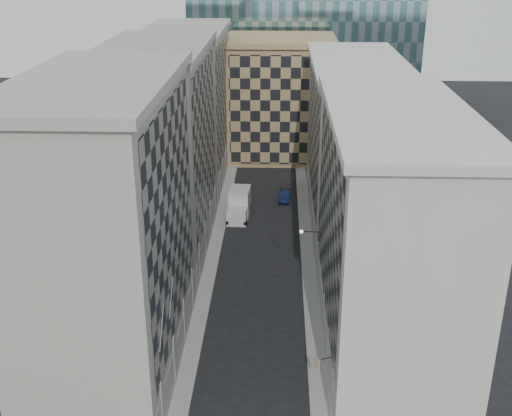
# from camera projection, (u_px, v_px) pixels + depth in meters

# --- Properties ---
(sidewalk_west) EXTENTS (1.50, 100.00, 0.15)m
(sidewalk_west) POSITION_uv_depth(u_px,v_px,m) (212.00, 258.00, 70.55)
(sidewalk_west) COLOR gray
(sidewalk_west) RESTS_ON ground
(sidewalk_east) EXTENTS (1.50, 100.00, 0.15)m
(sidewalk_east) POSITION_uv_depth(u_px,v_px,m) (308.00, 260.00, 70.19)
(sidewalk_east) COLOR gray
(sidewalk_east) RESTS_ON ground
(bldg_left_a) EXTENTS (10.80, 22.80, 23.70)m
(bldg_left_a) POSITION_uv_depth(u_px,v_px,m) (110.00, 233.00, 48.71)
(bldg_left_a) COLOR #A39F92
(bldg_left_a) RESTS_ON ground
(bldg_left_b) EXTENTS (10.80, 22.80, 22.70)m
(bldg_left_b) POSITION_uv_depth(u_px,v_px,m) (161.00, 152.00, 69.20)
(bldg_left_b) COLOR gray
(bldg_left_b) RESTS_ON ground
(bldg_left_c) EXTENTS (10.80, 22.80, 21.70)m
(bldg_left_c) POSITION_uv_depth(u_px,v_px,m) (188.00, 108.00, 89.70)
(bldg_left_c) COLOR #A39F92
(bldg_left_c) RESTS_ON ground
(bldg_right_a) EXTENTS (10.80, 26.80, 20.70)m
(bldg_right_a) POSITION_uv_depth(u_px,v_px,m) (388.00, 233.00, 52.22)
(bldg_right_a) COLOR beige
(bldg_right_a) RESTS_ON ground
(bldg_right_b) EXTENTS (10.80, 28.80, 19.70)m
(bldg_right_b) POSITION_uv_depth(u_px,v_px,m) (353.00, 143.00, 77.32)
(bldg_right_b) COLOR beige
(bldg_right_b) RESTS_ON ground
(tan_block) EXTENTS (16.80, 14.80, 18.80)m
(tan_block) POSITION_uv_depth(u_px,v_px,m) (280.00, 98.00, 101.68)
(tan_block) COLOR #A47E57
(tan_block) RESTS_ON ground
(flagpoles_left) EXTENTS (0.10, 6.33, 2.33)m
(flagpoles_left) POSITION_uv_depth(u_px,v_px,m) (166.00, 312.00, 45.39)
(flagpoles_left) COLOR gray
(flagpoles_left) RESTS_ON ground
(bracket_lamp) EXTENTS (1.98, 0.36, 0.36)m
(bracket_lamp) POSITION_uv_depth(u_px,v_px,m) (303.00, 232.00, 62.34)
(bracket_lamp) COLOR black
(bracket_lamp) RESTS_ON ground
(box_truck) EXTENTS (2.83, 6.28, 3.38)m
(box_truck) POSITION_uv_depth(u_px,v_px,m) (239.00, 206.00, 80.96)
(box_truck) COLOR silver
(box_truck) RESTS_ON ground
(dark_car) EXTENTS (1.72, 4.16, 1.34)m
(dark_car) POSITION_uv_depth(u_px,v_px,m) (285.00, 196.00, 86.33)
(dark_car) COLOR #10183B
(dark_car) RESTS_ON ground
(shop_sign) EXTENTS (1.30, 0.73, 0.86)m
(shop_sign) POSITION_uv_depth(u_px,v_px,m) (318.00, 363.00, 46.82)
(shop_sign) COLOR black
(shop_sign) RESTS_ON ground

